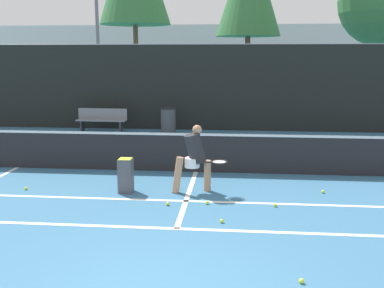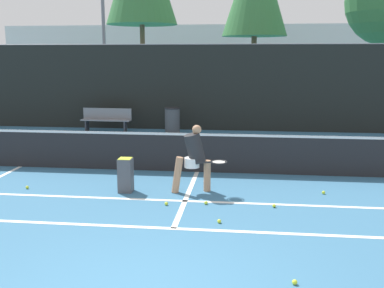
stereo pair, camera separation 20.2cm
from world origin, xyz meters
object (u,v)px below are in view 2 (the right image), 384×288
Objects in this scene: courtside_bench at (106,119)px; trash_bin at (172,120)px; parked_car at (265,107)px; ball_hopper at (126,174)px; player_practicing at (194,156)px.

trash_bin reaches higher than courtside_bench.
courtside_bench is at bearing -149.30° from parked_car.
trash_bin is (-0.17, 7.11, 0.10)m from ball_hopper.
trash_bin is 5.00m from parked_car.
courtside_bench is (-2.64, 7.19, 0.11)m from ball_hopper.
player_practicing reaches higher than courtside_bench.
parked_car reaches higher than ball_hopper.
player_practicing is 10.72m from parked_car.
player_practicing is 8.11m from courtside_bench.
courtside_bench is 2.47m from trash_bin.
parked_car reaches higher than trash_bin.
ball_hopper is 0.17× the size of parked_car.
courtside_bench is at bearing 104.26° from player_practicing.
player_practicing is 0.33× the size of parked_car.
player_practicing reaches higher than trash_bin.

